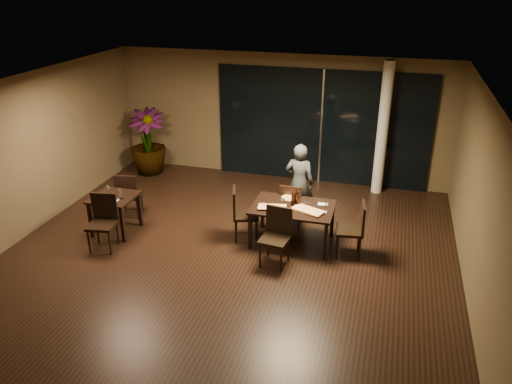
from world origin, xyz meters
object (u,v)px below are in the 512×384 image
(main_table, at_px, (293,210))
(side_table, at_px, (114,202))
(bottle_b, at_px, (298,199))
(chair_main_far, at_px, (291,204))
(chair_main_near, at_px, (276,233))
(diner, at_px, (299,182))
(bottle_a, at_px, (293,198))
(chair_side_near, at_px, (103,219))
(chair_side_far, at_px, (128,193))
(chair_main_left, at_px, (241,211))
(potted_plant, at_px, (147,142))
(chair_main_right, at_px, (355,227))
(bottle_c, at_px, (296,196))

(main_table, bearing_deg, side_table, -171.63)
(side_table, relative_size, bottle_b, 2.75)
(side_table, height_order, chair_main_far, chair_main_far)
(side_table, bearing_deg, bottle_b, 8.98)
(chair_main_near, xyz_separation_m, diner, (0.04, 1.75, 0.24))
(chair_main_far, distance_m, chair_main_near, 1.32)
(side_table, distance_m, bottle_a, 3.44)
(diner, bearing_deg, chair_side_near, 36.43)
(chair_side_far, height_order, chair_side_near, chair_side_near)
(chair_main_left, relative_size, potted_plant, 0.63)
(chair_main_far, relative_size, chair_side_near, 0.91)
(main_table, xyz_separation_m, chair_main_far, (-0.15, 0.57, -0.15))
(chair_main_far, height_order, chair_main_left, chair_main_left)
(main_table, relative_size, chair_main_near, 1.47)
(chair_main_left, height_order, chair_main_right, chair_main_left)
(chair_side_far, height_order, bottle_c, bottle_c)
(chair_main_left, bearing_deg, bottle_a, -97.30)
(potted_plant, bearing_deg, bottle_a, -30.41)
(potted_plant, height_order, bottle_c, potted_plant)
(chair_main_far, height_order, bottle_b, bottle_b)
(main_table, relative_size, chair_main_far, 1.60)
(chair_main_near, height_order, chair_main_left, chair_main_left)
(chair_main_far, xyz_separation_m, potted_plant, (-4.08, 1.95, 0.29))
(chair_main_left, distance_m, bottle_a, 1.01)
(main_table, xyz_separation_m, chair_main_left, (-0.96, -0.10, -0.10))
(chair_main_right, xyz_separation_m, chair_side_far, (-4.61, 0.26, -0.02))
(chair_main_left, distance_m, bottle_c, 1.07)
(chair_side_far, xyz_separation_m, chair_side_near, (0.17, -1.21, 0.03))
(chair_main_far, xyz_separation_m, bottle_a, (0.13, -0.52, 0.37))
(bottle_b, bearing_deg, main_table, -149.96)
(chair_main_near, bearing_deg, main_table, 87.11)
(chair_main_left, height_order, bottle_b, bottle_b)
(chair_main_far, bearing_deg, bottle_b, 113.86)
(chair_main_right, xyz_separation_m, bottle_c, (-1.13, 0.28, 0.33))
(main_table, bearing_deg, chair_main_far, 104.22)
(side_table, bearing_deg, main_table, 8.37)
(main_table, bearing_deg, diner, 94.70)
(main_table, bearing_deg, chair_side_far, 177.87)
(diner, bearing_deg, bottle_a, 97.25)
(chair_main_right, height_order, chair_side_near, chair_side_near)
(diner, xyz_separation_m, bottle_a, (0.06, -0.95, 0.08))
(chair_main_left, bearing_deg, side_table, 82.07)
(bottle_b, bearing_deg, bottle_a, 175.51)
(side_table, height_order, chair_side_far, chair_side_far)
(chair_main_far, xyz_separation_m, chair_side_near, (-3.15, -1.66, 0.05))
(diner, relative_size, bottle_a, 5.68)
(chair_main_near, relative_size, bottle_a, 3.58)
(main_table, bearing_deg, bottle_a, 106.71)
(potted_plant, bearing_deg, bottle_b, -29.88)
(diner, bearing_deg, chair_main_left, 54.97)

